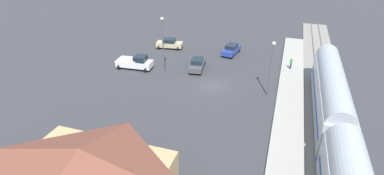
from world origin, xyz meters
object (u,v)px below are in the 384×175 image
Objects in this scene: pedestrian_on_platform at (291,63)px; sedan_blue at (231,49)px; light_pole_lot_center at (163,39)px; sedan_tan at (169,43)px; light_pole_near_platform at (271,62)px; pickup_white at (135,62)px; sedan_charcoal at (197,64)px.

sedan_blue is at bearing -21.23° from pedestrian_on_platform.
sedan_tan is at bearing -72.37° from light_pole_lot_center.
sedan_blue is 0.67× the size of light_pole_near_platform.
sedan_blue is 0.86× the size of pickup_white.
sedan_blue is 14.78m from light_pole_near_platform.
pickup_white is at bearing -1.81° from light_pole_lot_center.
pedestrian_on_platform is 9.59m from light_pole_near_platform.
pickup_white is 6.31m from light_pole_lot_center.
light_pole_near_platform is at bearing 156.26° from sedan_charcoal.
pickup_white is at bearing -6.36° from light_pole_near_platform.
light_pole_near_platform is at bearing 146.64° from sedan_tan.
light_pole_lot_center reaches higher than sedan_charcoal.
pedestrian_on_platform is at bearing 158.77° from sedan_blue.
pickup_white is (12.57, 10.21, 0.15)m from sedan_blue.
light_pole_lot_center is at bearing 107.63° from sedan_tan.
light_pole_near_platform reaches higher than sedan_tan.
sedan_charcoal is at bearing -147.59° from light_pole_lot_center.
pedestrian_on_platform reaches higher than sedan_tan.
sedan_tan is 0.57× the size of light_pole_lot_center.
light_pole_near_platform is at bearing 173.64° from pickup_white.
pedestrian_on_platform is 0.36× the size of sedan_blue.
light_pole_lot_center is at bearing -7.80° from light_pole_near_platform.
pedestrian_on_platform is 0.36× the size of sedan_charcoal.
pedestrian_on_platform is at bearing -106.10° from light_pole_near_platform.
light_pole_lot_center is at bearing 53.05° from sedan_blue.
sedan_charcoal is at bearing 65.01° from sedan_blue.
sedan_blue is 10.94m from sedan_tan.
light_pole_lot_center is (17.44, 6.62, 3.87)m from pedestrian_on_platform.
sedan_blue is 16.20m from pickup_white.
pedestrian_on_platform is 19.05m from light_pole_lot_center.
sedan_blue is at bearing -177.33° from sedan_tan.
sedan_blue and sedan_charcoal have the same top height.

